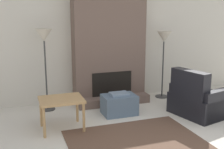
{
  "coord_description": "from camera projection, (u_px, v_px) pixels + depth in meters",
  "views": [
    {
      "loc": [
        -1.92,
        -2.69,
        1.92
      ],
      "look_at": [
        0.0,
        2.78,
        0.62
      ],
      "focal_mm": 45.0,
      "sensor_mm": 36.0,
      "label": 1
    }
  ],
  "objects": [
    {
      "name": "wall_back",
      "position": [
        106.0,
        41.0,
        6.18
      ],
      "size": [
        7.26,
        0.06,
        2.6
      ],
      "primitive_type": "cube",
      "color": "beige",
      "rests_on": "ground_plane"
    },
    {
      "name": "floor_lamp_left",
      "position": [
        44.0,
        41.0,
        5.35
      ],
      "size": [
        0.32,
        0.32,
        1.61
      ],
      "color": "#333333",
      "rests_on": "ground_plane"
    },
    {
      "name": "armchair",
      "position": [
        198.0,
        101.0,
        5.3
      ],
      "size": [
        1.08,
        1.11,
        0.89
      ],
      "rotation": [
        0.0,
        0.0,
        1.8
      ],
      "color": "black",
      "rests_on": "ground_plane"
    },
    {
      "name": "fireplace",
      "position": [
        109.0,
        44.0,
        5.97
      ],
      "size": [
        1.55,
        0.67,
        2.6
      ],
      "color": "brown",
      "rests_on": "ground_plane"
    },
    {
      "name": "ottoman",
      "position": [
        119.0,
        104.0,
        5.35
      ],
      "size": [
        0.64,
        0.44,
        0.43
      ],
      "color": "slate",
      "rests_on": "ground_plane"
    },
    {
      "name": "floor_lamp_right",
      "position": [
        164.0,
        42.0,
        6.21
      ],
      "size": [
        0.32,
        0.32,
        1.51
      ],
      "color": "#333333",
      "rests_on": "ground_plane"
    },
    {
      "name": "side_table",
      "position": [
        61.0,
        103.0,
        4.6
      ],
      "size": [
        0.71,
        0.57,
        0.54
      ],
      "color": "tan",
      "rests_on": "ground_plane"
    },
    {
      "name": "area_rug",
      "position": [
        137.0,
        142.0,
        4.21
      ],
      "size": [
        2.01,
        1.56,
        0.01
      ],
      "primitive_type": "cube",
      "color": "brown",
      "rests_on": "ground_plane"
    }
  ]
}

